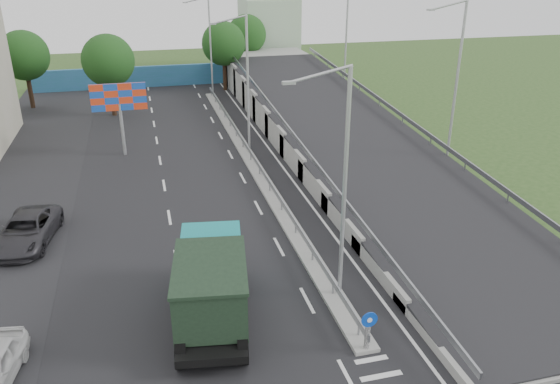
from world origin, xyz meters
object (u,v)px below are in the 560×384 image
object	(u,v)px
lamp_post_far	(209,41)
dump_truck	(211,283)
lamp_post_near	(341,176)
parked_car_c	(27,230)
billboard	(119,101)
sign_bollard	(368,330)
lamp_post_mid	(245,78)
church	(269,28)

from	to	relation	value
lamp_post_far	dump_truck	world-z (taller)	lamp_post_far
lamp_post_near	parked_car_c	world-z (taller)	lamp_post_near
billboard	dump_truck	bearing A→B (deg)	-80.74
sign_bollard	parked_car_c	bearing A→B (deg)	137.84
lamp_post_near	lamp_post_mid	distance (m)	20.00
lamp_post_mid	dump_truck	distance (m)	21.33
lamp_post_far	dump_truck	bearing A→B (deg)	-97.77
lamp_post_mid	church	bearing A→B (deg)	73.78
dump_truck	lamp_post_near	bearing A→B (deg)	10.66
lamp_post_far	parked_car_c	size ratio (longest dim) A/B	1.85
lamp_post_far	lamp_post_near	bearing A→B (deg)	-90.00
church	parked_car_c	world-z (taller)	church
parked_car_c	lamp_post_far	bearing A→B (deg)	74.96
lamp_post_mid	dump_truck	size ratio (longest dim) A/B	1.35
lamp_post_near	lamp_post_mid	bearing A→B (deg)	90.00
church	dump_truck	world-z (taller)	church
lamp_post_near	dump_truck	world-z (taller)	lamp_post_near
sign_bollard	parked_car_c	world-z (taller)	sign_bollard
lamp_post_near	billboard	world-z (taller)	lamp_post_near
sign_bollard	dump_truck	bearing A→B (deg)	146.10
lamp_post_far	dump_truck	distance (m)	40.79
lamp_post_near	lamp_post_mid	world-z (taller)	same
lamp_post_far	church	distance (m)	17.15
billboard	lamp_post_mid	bearing A→B (deg)	-12.38
sign_bollard	lamp_post_mid	size ratio (longest dim) A/B	0.17
lamp_post_near	parked_car_c	size ratio (longest dim) A/B	1.85
lamp_post_far	billboard	distance (m)	20.24
lamp_post_mid	dump_truck	bearing A→B (deg)	-105.19
lamp_post_far	billboard	xyz separation A→B (m)	(-9.11, -18.00, -1.62)
dump_truck	parked_car_c	bearing A→B (deg)	141.98
lamp_post_far	lamp_post_mid	bearing A→B (deg)	-90.00
parked_car_c	church	bearing A→B (deg)	71.28
parked_car_c	sign_bollard	bearing A→B (deg)	-33.02
lamp_post_mid	parked_car_c	size ratio (longest dim) A/B	1.85
billboard	lamp_post_far	bearing A→B (deg)	63.16
lamp_post_mid	lamp_post_far	world-z (taller)	same
lamp_post_far	sign_bollard	bearing A→B (deg)	-90.14
lamp_post_near	church	distance (m)	54.90
church	dump_truck	size ratio (longest dim) A/B	1.84
sign_bollard	parked_car_c	size ratio (longest dim) A/B	0.31
sign_bollard	church	xyz separation A→B (m)	(10.00, 57.83, 4.28)
lamp_post_mid	lamp_post_far	distance (m)	20.00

